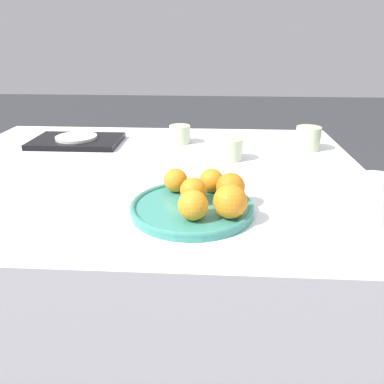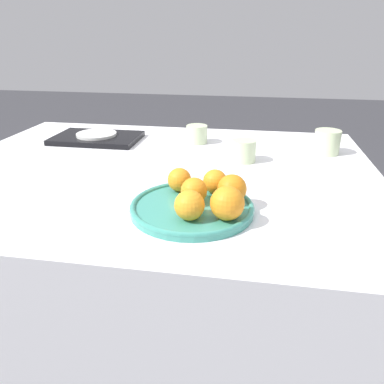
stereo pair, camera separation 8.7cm
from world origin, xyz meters
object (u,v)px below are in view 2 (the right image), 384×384
(orange_2, at_px, (179,180))
(cup_0, at_px, (327,142))
(fruit_platter, at_px, (192,207))
(orange_0, at_px, (194,191))
(orange_3, at_px, (189,205))
(cup_1, at_px, (197,134))
(cup_2, at_px, (244,151))
(orange_1, at_px, (215,181))
(orange_4, at_px, (227,203))
(serving_tray, at_px, (97,138))
(orange_5, at_px, (232,189))
(side_plate, at_px, (97,134))
(water_glass, at_px, (381,207))

(orange_2, xyz_separation_m, cup_0, (0.43, 0.45, -0.00))
(fruit_platter, xyz_separation_m, orange_0, (0.00, 0.02, 0.04))
(orange_3, xyz_separation_m, cup_1, (-0.09, 0.66, -0.01))
(cup_0, bearing_deg, cup_1, 172.76)
(cup_1, relative_size, cup_2, 1.01)
(cup_1, distance_m, cup_2, 0.27)
(orange_1, bearing_deg, orange_2, -177.76)
(orange_2, bearing_deg, orange_4, -45.81)
(orange_4, xyz_separation_m, serving_tray, (-0.56, 0.61, -0.04))
(orange_4, height_order, cup_2, orange_4)
(serving_tray, bearing_deg, fruit_platter, -49.65)
(orange_1, height_order, cup_2, orange_1)
(orange_2, height_order, orange_5, orange_5)
(orange_3, relative_size, serving_tray, 0.20)
(orange_2, relative_size, serving_tray, 0.19)
(orange_0, bearing_deg, side_plate, 131.32)
(orange_2, xyz_separation_m, cup_1, (-0.03, 0.50, -0.01))
(orange_5, bearing_deg, orange_4, -92.65)
(water_glass, bearing_deg, cup_0, 92.50)
(water_glass, xyz_separation_m, cup_0, (-0.02, 0.54, -0.01))
(orange_3, bearing_deg, orange_0, 92.67)
(fruit_platter, relative_size, cup_0, 3.34)
(fruit_platter, height_order, cup_2, cup_2)
(orange_2, relative_size, side_plate, 0.40)
(orange_2, distance_m, cup_2, 0.35)
(orange_0, relative_size, serving_tray, 0.19)
(serving_tray, bearing_deg, orange_0, -48.68)
(serving_tray, relative_size, cup_1, 4.12)
(orange_2, distance_m, water_glass, 0.46)
(orange_4, distance_m, cup_1, 0.66)
(orange_0, height_order, water_glass, water_glass)
(cup_0, distance_m, cup_2, 0.31)
(orange_3, xyz_separation_m, cup_0, (0.38, 0.60, -0.01))
(cup_1, bearing_deg, water_glass, -51.01)
(fruit_platter, distance_m, cup_1, 0.59)
(orange_0, distance_m, cup_1, 0.58)
(orange_1, xyz_separation_m, orange_5, (0.05, -0.05, 0.00))
(orange_3, bearing_deg, orange_2, 109.18)
(orange_1, relative_size, orange_2, 1.01)
(orange_1, xyz_separation_m, orange_4, (0.04, -0.14, 0.01))
(orange_2, relative_size, cup_0, 0.69)
(orange_0, distance_m, orange_5, 0.09)
(fruit_platter, xyz_separation_m, orange_3, (0.01, -0.07, 0.04))
(water_glass, distance_m, side_plate, 1.05)
(side_plate, bearing_deg, cup_1, 4.99)
(orange_3, relative_size, cup_1, 0.84)
(fruit_platter, xyz_separation_m, cup_2, (0.10, 0.39, 0.02))
(orange_1, distance_m, water_glass, 0.38)
(fruit_platter, distance_m, orange_4, 0.11)
(cup_2, bearing_deg, water_glass, -53.53)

